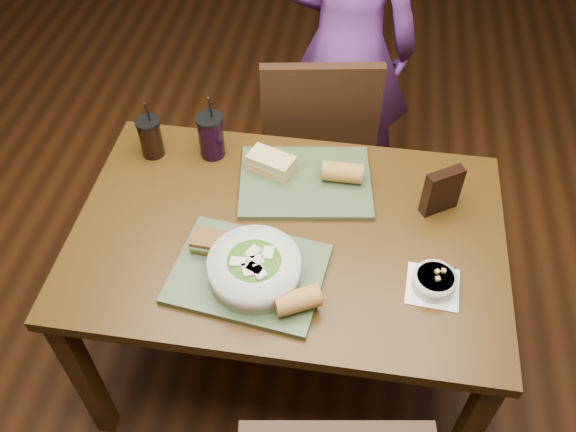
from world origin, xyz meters
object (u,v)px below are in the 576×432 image
object	(u,v)px
sandwich_near	(209,243)
soup_bowl	(434,281)
dining_table	(288,250)
chip_bag	(442,191)
tray_near	(248,274)
sandwich_far	(271,163)
chair_far	(321,144)
baguette_far	(343,172)
cup_cola	(151,137)
salad_bowl	(254,267)
baguette_near	(297,301)
tray_far	(305,182)
diner	(347,49)
cup_berry	(211,136)

from	to	relation	value
sandwich_near	soup_bowl	bearing A→B (deg)	-2.75
dining_table	chip_bag	bearing A→B (deg)	20.08
tray_near	sandwich_far	xyz separation A→B (m)	(-0.00, 0.42, 0.04)
chair_far	soup_bowl	distance (m)	0.91
baguette_far	cup_cola	world-z (taller)	cup_cola
baguette_far	salad_bowl	bearing A→B (deg)	-115.98
tray_near	baguette_far	bearing A→B (deg)	60.72
tray_near	sandwich_near	bearing A→B (deg)	151.37
salad_bowl	soup_bowl	size ratio (longest dim) A/B	1.67
sandwich_near	sandwich_far	size ratio (longest dim) A/B	0.62
soup_bowl	baguette_near	distance (m)	0.39
dining_table	sandwich_near	bearing A→B (deg)	-152.55
salad_bowl	cup_cola	distance (m)	0.64
cup_cola	tray_far	bearing A→B (deg)	-7.29
sandwich_near	salad_bowl	bearing A→B (deg)	-29.15
salad_bowl	soup_bowl	xyz separation A→B (m)	(0.50, 0.05, -0.03)
tray_far	salad_bowl	distance (m)	0.41
sandwich_far	tray_near	bearing A→B (deg)	-89.40
diner	cup_cola	world-z (taller)	diner
tray_near	baguette_near	size ratio (longest dim) A/B	3.42
soup_bowl	sandwich_near	xyz separation A→B (m)	(-0.64, 0.03, 0.01)
tray_near	baguette_far	xyz separation A→B (m)	(0.23, 0.41, 0.04)
sandwich_near	cup_berry	bearing A→B (deg)	102.35
chair_far	cup_cola	xyz separation A→B (m)	(-0.54, -0.37, 0.28)
chair_far	chip_bag	world-z (taller)	chair_far
dining_table	diner	size ratio (longest dim) A/B	0.84
sandwich_near	sandwich_far	world-z (taller)	sandwich_far
dining_table	sandwich_far	xyz separation A→B (m)	(-0.09, 0.24, 0.14)
diner	baguette_far	world-z (taller)	diner
dining_table	sandwich_near	world-z (taller)	sandwich_near
tray_near	chip_bag	size ratio (longest dim) A/B	2.70
dining_table	soup_bowl	distance (m)	0.47
cup_cola	diner	bearing A→B (deg)	48.88
tray_far	soup_bowl	world-z (taller)	soup_bowl
tray_far	soup_bowl	bearing A→B (deg)	-40.74
dining_table	cup_cola	world-z (taller)	cup_cola
chair_far	salad_bowl	bearing A→B (deg)	-96.81
tray_far	chip_bag	world-z (taller)	chip_bag
salad_bowl	chip_bag	bearing A→B (deg)	34.93
sandwich_far	baguette_near	xyz separation A→B (m)	(0.16, -0.51, 0.00)
salad_bowl	cup_cola	size ratio (longest dim) A/B	1.17
dining_table	sandwich_far	bearing A→B (deg)	111.04
chair_far	tray_near	size ratio (longest dim) A/B	2.33
tray_far	chip_bag	distance (m)	0.43
dining_table	salad_bowl	world-z (taller)	salad_bowl
tray_far	baguette_far	xyz separation A→B (m)	(0.12, 0.02, 0.04)
cup_cola	baguette_near	bearing A→B (deg)	-44.03
cup_cola	cup_berry	world-z (taller)	cup_berry
sandwich_far	chip_bag	size ratio (longest dim) A/B	1.06
diner	cup_berry	xyz separation A→B (m)	(-0.40, -0.66, 0.05)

